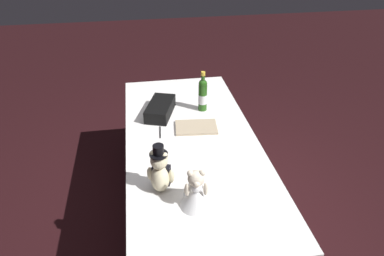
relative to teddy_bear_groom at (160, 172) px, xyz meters
The scene contains 8 objects.
ground_plane 1.00m from the teddy_bear_groom, 150.80° to the left, with size 12.00×12.00×0.00m, color black.
reception_table 0.71m from the teddy_bear_groom, 150.80° to the left, with size 2.04×0.90×0.74m, color white.
teddy_bear_groom is the anchor object (origin of this frame).
teddy_bear_bride 0.23m from the teddy_bear_groom, 50.05° to the left, with size 0.21×0.18×0.24m.
champagne_bottle 0.96m from the teddy_bear_groom, 154.96° to the left, with size 0.07×0.07×0.32m.
signing_pen 0.60m from the teddy_bear_groom, behind, with size 0.15×0.02×0.01m.
gift_case_black 0.85m from the teddy_bear_groom, behind, with size 0.38×0.27×0.10m.
guestbook 0.68m from the teddy_bear_groom, 152.81° to the left, with size 0.19×0.30×0.02m, color tan.
Camera 1 is at (1.94, -0.32, 2.08)m, focal length 32.35 mm.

